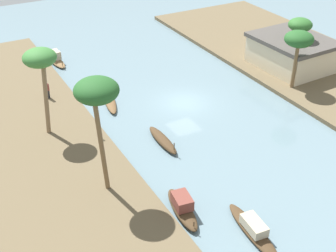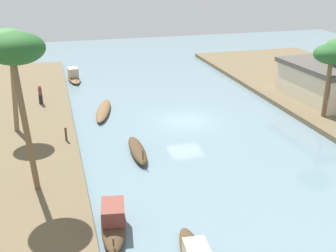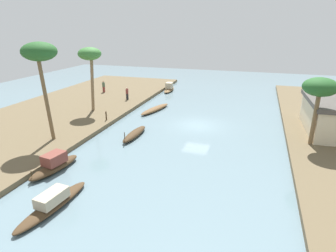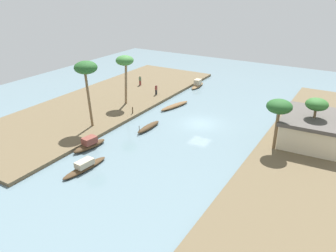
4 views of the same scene
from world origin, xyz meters
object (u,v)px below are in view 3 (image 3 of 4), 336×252
sampan_near_left_bank (134,134)px  person_by_mooring (127,94)px  sampan_upstream_small (53,203)px  person_on_near_bank (104,87)px  sampan_midstream (169,88)px  palm_tree_right_short (320,88)px  palm_tree_left_near (90,56)px  sampan_downstream_large (155,109)px  palm_tree_left_far (40,54)px  sampan_open_hull (54,164)px  mooring_post (106,116)px

sampan_near_left_bank → person_by_mooring: 12.09m
sampan_upstream_small → person_on_near_bank: (-24.50, -10.79, 0.70)m
sampan_midstream → palm_tree_right_short: 24.35m
palm_tree_left_near → palm_tree_right_short: size_ratio=1.28×
sampan_upstream_small → palm_tree_right_short: (-12.93, 14.43, 4.56)m
sampan_near_left_bank → sampan_midstream: bearing=-170.6°
person_by_mooring → palm_tree_left_near: palm_tree_left_near is taller
sampan_upstream_small → palm_tree_left_near: palm_tree_left_near is taller
sampan_near_left_bank → sampan_upstream_small: sampan_near_left_bank is taller
person_on_near_bank → person_by_mooring: bearing=-54.3°
person_by_mooring → palm_tree_left_near: bearing=156.4°
sampan_midstream → sampan_downstream_large: bearing=4.5°
sampan_near_left_bank → palm_tree_left_far: palm_tree_left_far is taller
sampan_upstream_small → palm_tree_left_near: bearing=-150.7°
sampan_open_hull → sampan_near_left_bank: sampan_open_hull is taller
sampan_upstream_small → person_on_near_bank: person_on_near_bank is taller
sampan_near_left_bank → person_by_mooring: bearing=-150.3°
sampan_downstream_large → person_by_mooring: person_by_mooring is taller
palm_tree_left_far → mooring_post: bearing=161.7°
sampan_near_left_bank → palm_tree_left_near: palm_tree_left_near is taller
sampan_midstream → palm_tree_left_near: bearing=-22.5°
sampan_downstream_large → palm_tree_left_near: (3.02, -6.10, 6.10)m
palm_tree_left_near → sampan_open_hull: bearing=19.8°
person_by_mooring → palm_tree_left_far: (14.02, -0.35, 6.18)m
person_on_near_bank → mooring_post: person_on_near_bank is taller
sampan_open_hull → person_on_near_bank: (-20.92, -8.09, 0.59)m
sampan_midstream → sampan_near_left_bank: bearing=3.9°
sampan_near_left_bank → palm_tree_right_short: 15.36m
sampan_downstream_large → sampan_open_hull: bearing=7.8°
sampan_near_left_bank → palm_tree_left_far: 9.89m
sampan_open_hull → sampan_downstream_large: bearing=-177.4°
sampan_downstream_large → person_on_near_bank: 11.12m
sampan_midstream → palm_tree_left_near: (13.57, -4.51, 5.89)m
sampan_near_left_bank → palm_tree_left_far: size_ratio=0.54×
sampan_upstream_small → person_by_mooring: size_ratio=3.30×
sampan_open_hull → person_by_mooring: person_by_mooring is taller
sampan_open_hull → person_on_near_bank: person_on_near_bank is taller
sampan_open_hull → mooring_post: bearing=-162.7°
palm_tree_left_near → sampan_midstream: bearing=161.6°
sampan_midstream → palm_tree_left_far: size_ratio=0.55×
sampan_midstream → mooring_post: mooring_post is taller
palm_tree_right_short → sampan_midstream: bearing=-134.3°
sampan_near_left_bank → sampan_downstream_large: (-8.11, -1.02, -0.04)m
sampan_upstream_small → person_by_mooring: person_by_mooring is taller
palm_tree_left_near → palm_tree_left_far: bearing=7.1°
sampan_near_left_bank → sampan_upstream_small: size_ratio=0.81×
sampan_upstream_small → palm_tree_right_short: palm_tree_right_short is taller
palm_tree_left_far → palm_tree_left_near: bearing=-172.9°
sampan_upstream_small → palm_tree_left_far: size_ratio=0.67×
sampan_open_hull → palm_tree_left_far: (-4.03, -3.43, 6.84)m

